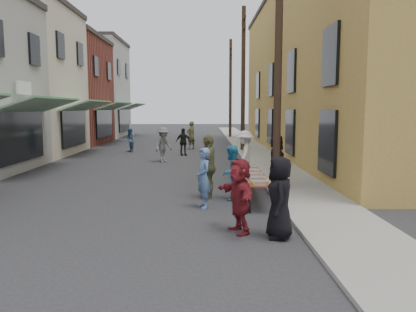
{
  "coord_description": "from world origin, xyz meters",
  "views": [
    {
      "loc": [
        1.78,
        -10.81,
        2.76
      ],
      "look_at": [
        1.93,
        1.51,
        1.3
      ],
      "focal_mm": 35.0,
      "sensor_mm": 36.0,
      "label": 1
    }
  ],
  "objects_px": {
    "utility_pole_near": "(278,56)",
    "utility_pole_far": "(230,89)",
    "server": "(276,160)",
    "catering_tray_sausage": "(260,182)",
    "guest_front_c": "(231,173)",
    "utility_pole_mid": "(243,80)",
    "guest_front_a": "(280,198)",
    "serving_table": "(253,175)"
  },
  "relations": [
    {
      "from": "utility_pole_far",
      "to": "guest_front_c",
      "type": "distance_m",
      "value": 26.11
    },
    {
      "from": "utility_pole_near",
      "to": "guest_front_c",
      "type": "bearing_deg",
      "value": -132.99
    },
    {
      "from": "server",
      "to": "utility_pole_near",
      "type": "bearing_deg",
      "value": 168.96
    },
    {
      "from": "serving_table",
      "to": "guest_front_a",
      "type": "distance_m",
      "value": 3.92
    },
    {
      "from": "guest_front_a",
      "to": "guest_front_c",
      "type": "bearing_deg",
      "value": -162.07
    },
    {
      "from": "utility_pole_mid",
      "to": "serving_table",
      "type": "xyz_separation_m",
      "value": [
        -0.99,
        -13.52,
        -3.79
      ]
    },
    {
      "from": "utility_pole_far",
      "to": "guest_front_c",
      "type": "xyz_separation_m",
      "value": [
        -1.67,
        -25.79,
        -3.67
      ]
    },
    {
      "from": "server",
      "to": "utility_pole_far",
      "type": "bearing_deg",
      "value": 1.02
    },
    {
      "from": "utility_pole_mid",
      "to": "serving_table",
      "type": "height_order",
      "value": "utility_pole_mid"
    },
    {
      "from": "catering_tray_sausage",
      "to": "server",
      "type": "xyz_separation_m",
      "value": [
        1.04,
        3.4,
        0.16
      ]
    },
    {
      "from": "utility_pole_far",
      "to": "guest_front_c",
      "type": "relative_size",
      "value": 5.44
    },
    {
      "from": "guest_front_c",
      "to": "guest_front_a",
      "type": "bearing_deg",
      "value": 35.53
    },
    {
      "from": "utility_pole_mid",
      "to": "utility_pole_far",
      "type": "height_order",
      "value": "same"
    },
    {
      "from": "catering_tray_sausage",
      "to": "guest_front_c",
      "type": "xyz_separation_m",
      "value": [
        -0.68,
        1.37,
        0.04
      ]
    },
    {
      "from": "utility_pole_mid",
      "to": "catering_tray_sausage",
      "type": "height_order",
      "value": "utility_pole_mid"
    },
    {
      "from": "catering_tray_sausage",
      "to": "server",
      "type": "height_order",
      "value": "server"
    },
    {
      "from": "serving_table",
      "to": "server",
      "type": "relative_size",
      "value": 2.34
    },
    {
      "from": "utility_pole_near",
      "to": "guest_front_a",
      "type": "bearing_deg",
      "value": -99.41
    },
    {
      "from": "utility_pole_near",
      "to": "catering_tray_sausage",
      "type": "distance_m",
      "value": 4.98
    },
    {
      "from": "guest_front_c",
      "to": "catering_tray_sausage",
      "type": "bearing_deg",
      "value": 49.83
    },
    {
      "from": "utility_pole_near",
      "to": "utility_pole_far",
      "type": "distance_m",
      "value": 24.0
    },
    {
      "from": "guest_front_c",
      "to": "utility_pole_near",
      "type": "bearing_deg",
      "value": 160.58
    },
    {
      "from": "utility_pole_far",
      "to": "serving_table",
      "type": "bearing_deg",
      "value": -92.23
    },
    {
      "from": "utility_pole_near",
      "to": "utility_pole_mid",
      "type": "bearing_deg",
      "value": 90.0
    },
    {
      "from": "utility_pole_near",
      "to": "guest_front_a",
      "type": "xyz_separation_m",
      "value": [
        -0.9,
        -5.43,
        -3.62
      ]
    },
    {
      "from": "utility_pole_near",
      "to": "guest_front_c",
      "type": "distance_m",
      "value": 4.41
    },
    {
      "from": "utility_pole_near",
      "to": "catering_tray_sausage",
      "type": "height_order",
      "value": "utility_pole_near"
    },
    {
      "from": "guest_front_a",
      "to": "server",
      "type": "height_order",
      "value": "server"
    },
    {
      "from": "utility_pole_near",
      "to": "server",
      "type": "distance_m",
      "value": 3.55
    },
    {
      "from": "catering_tray_sausage",
      "to": "utility_pole_far",
      "type": "bearing_deg",
      "value": 87.91
    },
    {
      "from": "utility_pole_far",
      "to": "server",
      "type": "distance_m",
      "value": 24.03
    },
    {
      "from": "guest_front_a",
      "to": "server",
      "type": "relative_size",
      "value": 1.03
    },
    {
      "from": "server",
      "to": "catering_tray_sausage",
      "type": "bearing_deg",
      "value": 163.84
    },
    {
      "from": "server",
      "to": "utility_pole_mid",
      "type": "bearing_deg",
      "value": 1.14
    },
    {
      "from": "catering_tray_sausage",
      "to": "serving_table",
      "type": "bearing_deg",
      "value": 90.0
    },
    {
      "from": "utility_pole_mid",
      "to": "utility_pole_far",
      "type": "distance_m",
      "value": 12.0
    },
    {
      "from": "utility_pole_far",
      "to": "serving_table",
      "type": "distance_m",
      "value": 25.81
    },
    {
      "from": "utility_pole_near",
      "to": "serving_table",
      "type": "xyz_separation_m",
      "value": [
        -0.99,
        -1.52,
        -3.79
      ]
    },
    {
      "from": "guest_front_c",
      "to": "server",
      "type": "xyz_separation_m",
      "value": [
        1.72,
        2.03,
        0.13
      ]
    },
    {
      "from": "utility_pole_near",
      "to": "serving_table",
      "type": "distance_m",
      "value": 4.2
    },
    {
      "from": "utility_pole_near",
      "to": "catering_tray_sausage",
      "type": "bearing_deg",
      "value": -107.43
    },
    {
      "from": "utility_pole_near",
      "to": "server",
      "type": "height_order",
      "value": "utility_pole_near"
    }
  ]
}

